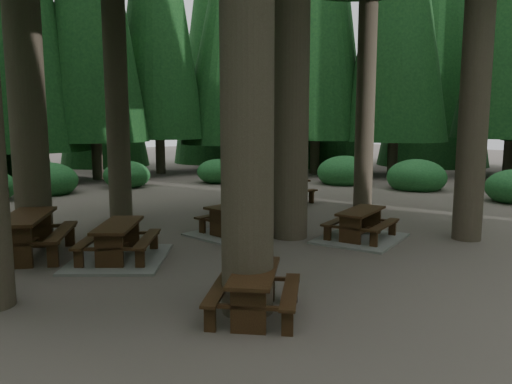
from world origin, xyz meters
TOP-DOWN VIEW (x-y plane):
  - ground at (0.00, 0.00)m, footprint 80.00×80.00m
  - picnic_table_a at (1.96, -1.02)m, footprint 2.59×2.37m
  - picnic_table_b at (-4.69, 2.09)m, footprint 2.40×2.56m
  - picnic_table_c at (0.00, 1.21)m, footprint 2.46×2.15m
  - picnic_table_d at (3.98, 4.13)m, footprint 1.76×1.42m
  - picnic_table_e at (-2.83, -3.21)m, footprint 1.97×1.98m
  - picnic_table_f at (-3.27, 0.76)m, footprint 2.77×2.85m
  - shrub_ring at (0.70, 0.75)m, footprint 23.86×24.64m

SIDE VIEW (x-z plane):
  - ground at x=0.00m, z-range 0.00..0.00m
  - picnic_table_a at x=1.96m, z-range -0.12..0.59m
  - picnic_table_c at x=0.00m, z-range -0.12..0.62m
  - picnic_table_f at x=-3.27m, z-range -0.12..0.62m
  - shrub_ring at x=0.70m, z-range -0.35..1.15m
  - picnic_table_e at x=-2.83m, z-range 0.11..0.78m
  - picnic_table_d at x=3.98m, z-range 0.12..0.88m
  - picnic_table_b at x=-4.69m, z-range 0.14..1.03m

